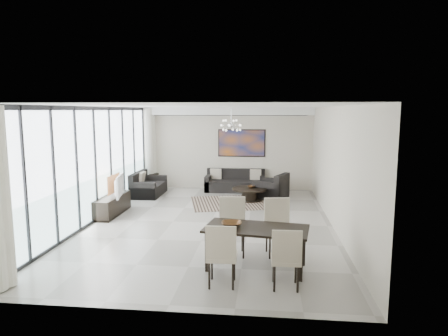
# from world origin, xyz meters

# --- Properties ---
(room_shell) EXTENTS (6.00, 9.00, 2.90)m
(room_shell) POSITION_xyz_m (0.46, 0.00, 1.45)
(room_shell) COLOR #A8A39B
(room_shell) RESTS_ON ground
(window_wall) EXTENTS (0.37, 8.95, 2.90)m
(window_wall) POSITION_xyz_m (-2.86, 0.00, 1.47)
(window_wall) COLOR silver
(window_wall) RESTS_ON floor
(soffit) EXTENTS (5.98, 0.40, 0.26)m
(soffit) POSITION_xyz_m (0.00, 4.30, 2.77)
(soffit) COLOR white
(soffit) RESTS_ON room_shell
(painting) EXTENTS (1.68, 0.04, 0.98)m
(painting) POSITION_xyz_m (0.50, 4.47, 1.65)
(painting) COLOR #AE5818
(painting) RESTS_ON room_shell
(chandelier) EXTENTS (0.66, 0.66, 0.71)m
(chandelier) POSITION_xyz_m (0.30, 2.50, 2.35)
(chandelier) COLOR silver
(chandelier) RESTS_ON room_shell
(rug) EXTENTS (3.03, 2.59, 0.01)m
(rug) POSITION_xyz_m (0.46, 2.26, 0.01)
(rug) COLOR black
(rug) RESTS_ON floor
(coffee_table) EXTENTS (1.11, 1.11, 0.39)m
(coffee_table) POSITION_xyz_m (0.87, 2.63, 0.22)
(coffee_table) COLOR black
(coffee_table) RESTS_ON floor
(bowl_coffee) EXTENTS (0.24, 0.24, 0.07)m
(bowl_coffee) POSITION_xyz_m (0.92, 2.70, 0.42)
(bowl_coffee) COLOR brown
(bowl_coffee) RESTS_ON coffee_table
(sofa_main) EXTENTS (2.06, 0.84, 0.75)m
(sofa_main) POSITION_xyz_m (0.31, 4.07, 0.25)
(sofa_main) COLOR black
(sofa_main) RESTS_ON floor
(loveseat) EXTENTS (0.87, 1.55, 0.77)m
(loveseat) POSITION_xyz_m (-2.55, 3.05, 0.26)
(loveseat) COLOR black
(loveseat) RESTS_ON floor
(armchair) EXTENTS (1.20, 1.22, 0.80)m
(armchair) POSITION_xyz_m (1.59, 3.03, 0.27)
(armchair) COLOR black
(armchair) RESTS_ON floor
(side_table) EXTENTS (0.41, 0.41, 0.56)m
(side_table) POSITION_xyz_m (-2.65, 4.15, 0.38)
(side_table) COLOR black
(side_table) RESTS_ON floor
(tv_console) EXTENTS (0.47, 1.66, 0.52)m
(tv_console) POSITION_xyz_m (-2.76, 0.52, 0.26)
(tv_console) COLOR black
(tv_console) RESTS_ON floor
(television) EXTENTS (0.32, 0.99, 0.57)m
(television) POSITION_xyz_m (-2.60, 0.46, 0.80)
(television) COLOR gray
(television) RESTS_ON tv_console
(dining_table) EXTENTS (1.92, 1.17, 0.75)m
(dining_table) POSITION_xyz_m (1.22, -2.81, 0.67)
(dining_table) COLOR black
(dining_table) RESTS_ON floor
(dining_chair_sw) EXTENTS (0.49, 0.49, 1.04)m
(dining_chair_sw) POSITION_xyz_m (0.69, -3.64, 0.60)
(dining_chair_sw) COLOR beige
(dining_chair_sw) RESTS_ON floor
(dining_chair_se) EXTENTS (0.47, 0.47, 1.00)m
(dining_chair_se) POSITION_xyz_m (1.70, -3.63, 0.57)
(dining_chair_se) COLOR beige
(dining_chair_se) RESTS_ON floor
(dining_chair_nw) EXTENTS (0.57, 0.57, 1.11)m
(dining_chair_nw) POSITION_xyz_m (0.73, -2.08, 0.64)
(dining_chair_nw) COLOR beige
(dining_chair_nw) RESTS_ON floor
(dining_chair_ne) EXTENTS (0.57, 0.57, 1.09)m
(dining_chair_ne) POSITION_xyz_m (1.61, -1.99, 0.63)
(dining_chair_ne) COLOR beige
(dining_chair_ne) RESTS_ON floor
(bowl_dining) EXTENTS (0.38, 0.38, 0.09)m
(bowl_dining) POSITION_xyz_m (0.77, -2.80, 0.80)
(bowl_dining) COLOR brown
(bowl_dining) RESTS_ON dining_table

